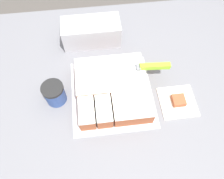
{
  "coord_description": "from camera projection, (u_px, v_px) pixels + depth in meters",
  "views": [
    {
      "loc": [
        -0.08,
        -0.46,
        1.72
      ],
      "look_at": [
        -0.02,
        -0.02,
        0.92
      ],
      "focal_mm": 35.0,
      "sensor_mm": 36.0,
      "label": 1
    }
  ],
  "objects": [
    {
      "name": "ground_plane",
      "position": [
        115.0,
        145.0,
        1.73
      ],
      "size": [
        8.0,
        8.0,
        0.0
      ],
      "primitive_type": "plane",
      "color": "#4C4742"
    },
    {
      "name": "countertop",
      "position": [
        115.0,
        125.0,
        1.34
      ],
      "size": [
        1.4,
        1.1,
        0.88
      ],
      "color": "slate",
      "rests_on": "ground_plane"
    },
    {
      "name": "cake_board",
      "position": [
        112.0,
        94.0,
        0.95
      ],
      "size": [
        0.35,
        0.36,
        0.01
      ],
      "color": "silver",
      "rests_on": "countertop"
    },
    {
      "name": "cake",
      "position": [
        112.0,
        89.0,
        0.91
      ],
      "size": [
        0.29,
        0.31,
        0.07
      ],
      "color": "#994C2D",
      "rests_on": "cake_board"
    },
    {
      "name": "knife",
      "position": [
        145.0,
        67.0,
        0.92
      ],
      "size": [
        0.34,
        0.05,
        0.02
      ],
      "rotation": [
        0.0,
        0.0,
        3.07
      ],
      "color": "silver",
      "rests_on": "cake"
    },
    {
      "name": "coffee_cup",
      "position": [
        55.0,
        93.0,
        0.89
      ],
      "size": [
        0.09,
        0.09,
        0.1
      ],
      "color": "#334C8C",
      "rests_on": "countertop"
    },
    {
      "name": "paper_napkin",
      "position": [
        178.0,
        102.0,
        0.93
      ],
      "size": [
        0.15,
        0.15,
        0.01
      ],
      "color": "white",
      "rests_on": "countertop"
    },
    {
      "name": "brownie",
      "position": [
        178.0,
        100.0,
        0.91
      ],
      "size": [
        0.05,
        0.05,
        0.02
      ],
      "color": "#994C2D",
      "rests_on": "paper_napkin"
    },
    {
      "name": "storage_box",
      "position": [
        91.0,
        32.0,
        1.05
      ],
      "size": [
        0.27,
        0.12,
        0.12
      ],
      "color": "#B2B2B7",
      "rests_on": "countertop"
    }
  ]
}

